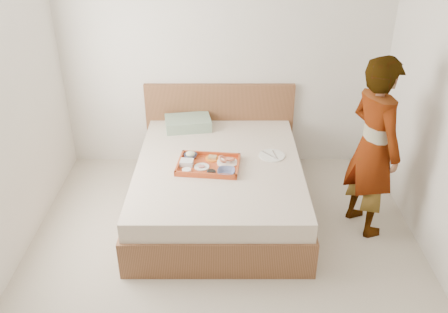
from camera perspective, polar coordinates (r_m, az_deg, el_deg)
ground at (r=4.02m, az=0.01°, el=-14.51°), size 3.50×4.00×0.01m
wall_back at (r=5.12m, az=0.02°, el=12.44°), size 3.50×0.01×2.60m
bed at (r=4.64m, az=-0.62°, el=-3.55°), size 1.65×2.00×0.53m
headboard at (r=5.39m, az=-0.53°, el=3.92°), size 1.65×0.06×0.95m
pillow at (r=5.16m, az=-4.33°, el=4.03°), size 0.53×0.40×0.12m
tray at (r=4.42m, az=-1.88°, el=-0.97°), size 0.61×0.47×0.05m
prawn_plate at (r=4.46m, az=0.40°, el=-0.74°), size 0.22×0.22×0.01m
navy_bowl_big at (r=4.29m, az=0.27°, el=-1.85°), size 0.18×0.18×0.04m
sauce_dish at (r=4.28m, az=-1.55°, el=-1.94°), size 0.09×0.09×0.03m
meat_plate at (r=4.40m, az=-2.69°, el=-1.25°), size 0.16×0.16×0.01m
bread_plate at (r=4.53m, az=-1.39°, el=-0.22°), size 0.15×0.15×0.01m
salad_bowl at (r=4.56m, az=-4.03°, el=0.08°), size 0.14×0.14×0.04m
plastic_tub at (r=4.43m, az=-4.49°, el=-0.74°), size 0.13×0.11×0.05m
cheese_round at (r=4.33m, az=-4.51°, el=-1.70°), size 0.09×0.09×0.03m
dinner_plate at (r=4.63m, az=5.75°, el=0.12°), size 0.33×0.33×0.01m
person at (r=4.33m, az=17.48°, el=1.02°), size 0.59×0.71×1.65m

